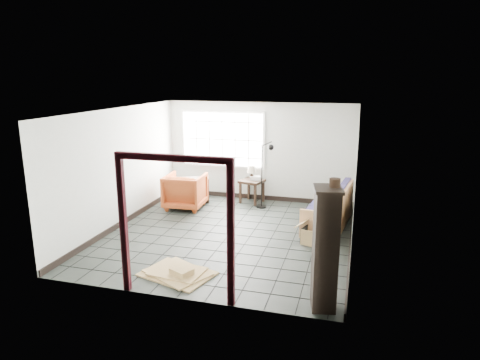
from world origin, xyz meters
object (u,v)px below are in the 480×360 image
(armchair, at_px, (185,189))
(side_table, at_px, (252,184))
(tall_shelf, at_px, (325,248))
(futon_sofa, at_px, (331,211))

(armchair, relative_size, side_table, 1.42)
(armchair, xyz_separation_m, tall_shelf, (3.76, -3.89, 0.43))
(tall_shelf, bearing_deg, armchair, 123.39)
(armchair, relative_size, tall_shelf, 0.54)
(futon_sofa, relative_size, armchair, 2.21)
(side_table, bearing_deg, tall_shelf, -64.81)
(armchair, bearing_deg, tall_shelf, 130.97)
(armchair, distance_m, tall_shelf, 5.43)
(side_table, xyz_separation_m, tall_shelf, (2.26, -4.80, 0.41))
(tall_shelf, bearing_deg, side_table, 104.56)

